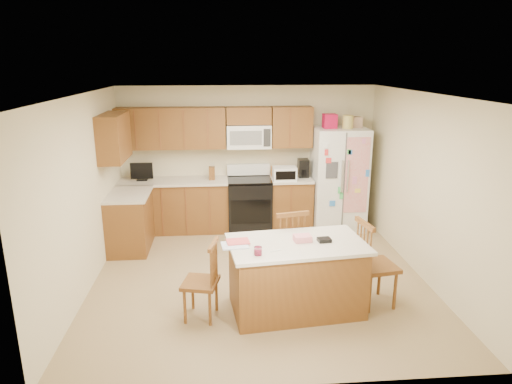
{
  "coord_description": "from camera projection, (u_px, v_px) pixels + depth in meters",
  "views": [
    {
      "loc": [
        -0.51,
        -5.78,
        2.89
      ],
      "look_at": [
        -0.01,
        0.35,
        1.13
      ],
      "focal_mm": 32.0,
      "sensor_mm": 36.0,
      "label": 1
    }
  ],
  "objects": [
    {
      "name": "cabinetry",
      "position": [
        192.0,
        182.0,
        7.76
      ],
      "size": [
        3.36,
        1.56,
        2.15
      ],
      "color": "brown",
      "rests_on": "ground"
    },
    {
      "name": "windsor_chair_back",
      "position": [
        287.0,
        249.0,
        6.03
      ],
      "size": [
        0.54,
        0.53,
        1.07
      ],
      "color": "brown",
      "rests_on": "ground"
    },
    {
      "name": "refrigerator",
      "position": [
        338.0,
        178.0,
        8.03
      ],
      "size": [
        0.9,
        0.79,
        2.04
      ],
      "color": "white",
      "rests_on": "ground"
    },
    {
      "name": "stove",
      "position": [
        249.0,
        203.0,
        8.09
      ],
      "size": [
        0.76,
        0.65,
        1.13
      ],
      "color": "black",
      "rests_on": "ground"
    },
    {
      "name": "island",
      "position": [
        296.0,
        276.0,
        5.42
      ],
      "size": [
        1.73,
        1.09,
        0.96
      ],
      "color": "brown",
      "rests_on": "ground"
    },
    {
      "name": "windsor_chair_left",
      "position": [
        202.0,
        282.0,
        5.24
      ],
      "size": [
        0.47,
        0.48,
        0.95
      ],
      "color": "brown",
      "rests_on": "ground"
    },
    {
      "name": "windsor_chair_right",
      "position": [
        374.0,
        265.0,
        5.52
      ],
      "size": [
        0.52,
        0.53,
        1.09
      ],
      "color": "brown",
      "rests_on": "ground"
    },
    {
      "name": "ground",
      "position": [
        259.0,
        277.0,
        6.37
      ],
      "size": [
        4.5,
        4.5,
        0.0
      ],
      "primitive_type": "plane",
      "color": "#937D51",
      "rests_on": "ground"
    },
    {
      "name": "room_shell",
      "position": [
        259.0,
        177.0,
        5.97
      ],
      "size": [
        4.6,
        4.6,
        2.52
      ],
      "color": "beige",
      "rests_on": "ground"
    }
  ]
}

